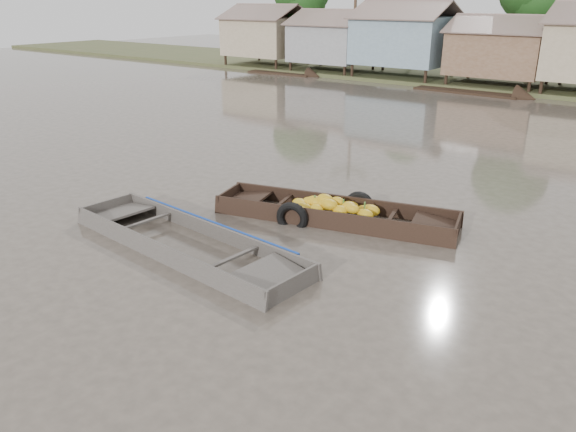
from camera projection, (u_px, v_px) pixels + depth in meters
The scene contains 3 objects.
ground at pixel (231, 261), 12.53m from camera, with size 120.00×120.00×0.00m, color #4A4238.
banana_boat at pixel (330, 212), 14.84m from camera, with size 6.58×3.14×0.90m.
viewer_boat at pixel (187, 247), 13.16m from camera, with size 6.91×2.30×0.55m.
Camera 1 is at (7.85, -8.24, 5.49)m, focal length 35.00 mm.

